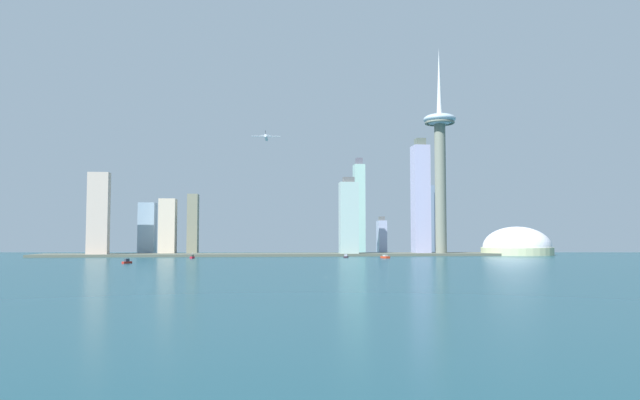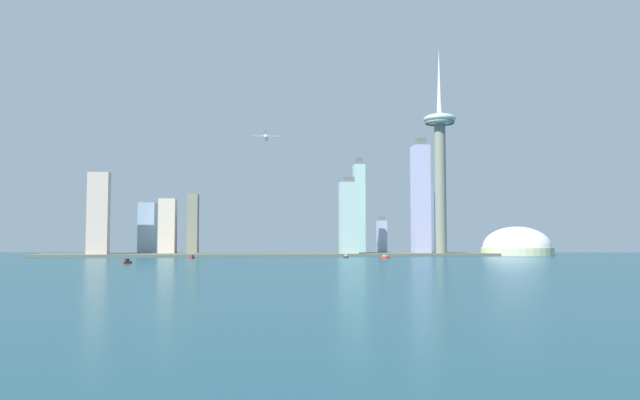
% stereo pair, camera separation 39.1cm
% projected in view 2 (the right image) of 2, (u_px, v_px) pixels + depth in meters
% --- Properties ---
extents(ground_plane, '(6000.00, 6000.00, 0.00)m').
position_uv_depth(ground_plane, '(325.00, 276.00, 409.38)').
color(ground_plane, '#18424E').
extents(waterfront_pier, '(682.25, 74.05, 3.30)m').
position_uv_depth(waterfront_pier, '(290.00, 255.00, 825.51)').
color(waterfront_pier, '#51574A').
rests_on(waterfront_pier, ground).
extents(observation_tower, '(46.17, 46.17, 298.92)m').
position_uv_depth(observation_tower, '(440.00, 152.00, 848.22)').
color(observation_tower, slate).
rests_on(observation_tower, ground).
extents(stadium_dome, '(101.58, 101.58, 60.11)m').
position_uv_depth(stadium_dome, '(517.00, 248.00, 858.29)').
color(stadium_dome, '#ADB68C').
rests_on(stadium_dome, ground).
extents(skyscraper_0, '(16.57, 22.68, 151.99)m').
position_uv_depth(skyscraper_0, '(359.00, 208.00, 944.34)').
color(skyscraper_0, '#97C6BB').
rests_on(skyscraper_0, ground).
extents(skyscraper_1, '(14.79, 27.44, 88.10)m').
position_uv_depth(skyscraper_1, '(193.00, 225.00, 860.50)').
color(skyscraper_1, gray).
rests_on(skyscraper_1, ground).
extents(skyscraper_2, '(25.50, 19.78, 109.39)m').
position_uv_depth(skyscraper_2, '(349.00, 218.00, 823.78)').
color(skyscraper_2, '#A1BDB9').
rests_on(skyscraper_2, ground).
extents(skyscraper_3, '(23.10, 27.96, 75.81)m').
position_uv_depth(skyscraper_3, '(147.00, 229.00, 862.61)').
color(skyscraper_3, '#85A0B9').
rests_on(skyscraper_3, ground).
extents(skyscraper_4, '(16.95, 22.35, 135.61)m').
position_uv_depth(skyscraper_4, '(430.00, 219.00, 935.74)').
color(skyscraper_4, slate).
rests_on(skyscraper_4, ground).
extents(skyscraper_5, '(23.00, 25.94, 80.36)m').
position_uv_depth(skyscraper_5, '(168.00, 227.00, 843.69)').
color(skyscraper_5, beige).
rests_on(skyscraper_5, ground).
extents(skyscraper_6, '(12.26, 21.08, 56.81)m').
position_uv_depth(skyscraper_6, '(382.00, 237.00, 893.05)').
color(skyscraper_6, '#96A1C1').
rests_on(skyscraper_6, ground).
extents(skyscraper_7, '(27.21, 15.34, 112.38)m').
position_uv_depth(skyscraper_7, '(98.00, 214.00, 789.74)').
color(skyscraper_7, '#C3AF9F').
rests_on(skyscraper_7, ground).
extents(skyscraper_8, '(23.02, 27.48, 170.30)m').
position_uv_depth(skyscraper_8, '(421.00, 199.00, 865.38)').
color(skyscraper_8, '#A1A2CA').
rests_on(skyscraper_8, ground).
extents(boat_0, '(5.00, 11.36, 7.87)m').
position_uv_depth(boat_0, '(192.00, 257.00, 727.85)').
color(boat_0, red).
rests_on(boat_0, ground).
extents(boat_1, '(8.62, 11.51, 4.86)m').
position_uv_depth(boat_1, '(127.00, 262.00, 592.46)').
color(boat_1, '#A5221A').
rests_on(boat_1, ground).
extents(boat_2, '(8.43, 16.43, 8.13)m').
position_uv_depth(boat_2, '(346.00, 256.00, 754.71)').
color(boat_2, black).
rests_on(boat_2, ground).
extents(boat_3, '(9.62, 15.59, 4.00)m').
position_uv_depth(boat_3, '(385.00, 257.00, 736.92)').
color(boat_3, red).
rests_on(boat_3, ground).
extents(airplane, '(37.68, 35.77, 8.77)m').
position_uv_depth(airplane, '(266.00, 138.00, 772.07)').
color(airplane, silver).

